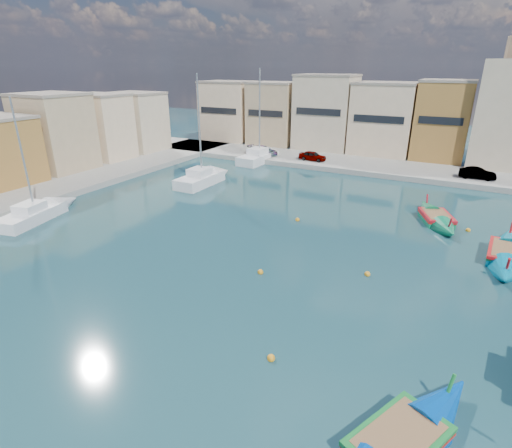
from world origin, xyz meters
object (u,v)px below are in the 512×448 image
Objects in this scene: luzzu_blue_south at (398,444)px; yacht_midnorth at (210,177)px; yacht_mid at (48,209)px; yacht_north at (265,156)px; luzzu_cyan_mid at (507,256)px; luzzu_green at (436,219)px.

yacht_midnorth is at bearing 134.61° from luzzu_blue_south.
luzzu_blue_south is 0.82× the size of yacht_mid.
yacht_mid is at bearing -103.89° from yacht_north.
luzzu_cyan_mid is 18.35m from luzzu_blue_south.
luzzu_blue_south is 0.70× the size of yacht_north.
luzzu_blue_south is (0.98, -23.07, -0.01)m from luzzu_green.
luzzu_blue_south is at bearing -45.39° from yacht_midnorth.
luzzu_blue_south is at bearing -57.41° from yacht_north.
luzzu_cyan_mid is 0.75× the size of yacht_north.
yacht_midnorth reaches higher than luzzu_cyan_mid.
luzzu_cyan_mid is at bearing -46.84° from luzzu_green.
luzzu_green is 0.65× the size of yacht_north.
yacht_midnorth is 16.61m from yacht_mid.
yacht_mid is at bearing 163.06° from luzzu_blue_south.
luzzu_green is at bearing 92.42° from luzzu_blue_south.
yacht_north is (-27.62, 19.27, 0.21)m from luzzu_cyan_mid.
yacht_mid is at bearing -166.01° from luzzu_cyan_mid.
luzzu_cyan_mid is 1.16× the size of luzzu_green.
luzzu_cyan_mid is 29.01m from yacht_midnorth.
luzzu_blue_south is 44.18m from yacht_north.
yacht_north is (-23.80, 37.22, 0.23)m from luzzu_blue_south.
yacht_mid is (-30.69, 9.35, 0.15)m from luzzu_blue_south.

